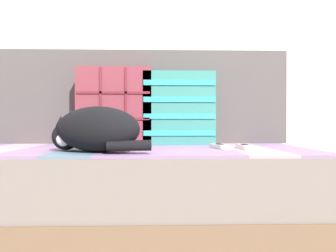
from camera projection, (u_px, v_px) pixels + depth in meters
The scene contains 9 objects.
ground_plane at pixel (125, 249), 1.39m from camera, with size 14.00×14.00×0.00m, color #A89E8E.
wall_behind at pixel (135, 5), 1.96m from camera, with size 6.00×0.06×2.50m.
couch at pixel (128, 194), 1.51m from camera, with size 1.75×0.85×0.43m.
sofa_backrest at pixel (134, 98), 1.87m from camera, with size 1.71×0.14×0.52m.
throw_pillow_quilted at pixel (115, 106), 1.72m from camera, with size 0.39×0.14×0.40m.
throw_pillow_striped at pixel (179, 108), 1.73m from camera, with size 0.37×0.14×0.38m.
sleeping_cat at pixel (94, 130), 1.28m from camera, with size 0.42×0.33×0.18m.
game_remote_near at pixel (244, 147), 1.43m from camera, with size 0.05×0.20×0.02m.
game_remote_far at pixel (219, 146), 1.46m from camera, with size 0.08×0.20×0.02m.
Camera 1 is at (0.14, -1.39, 0.54)m, focal length 35.00 mm.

